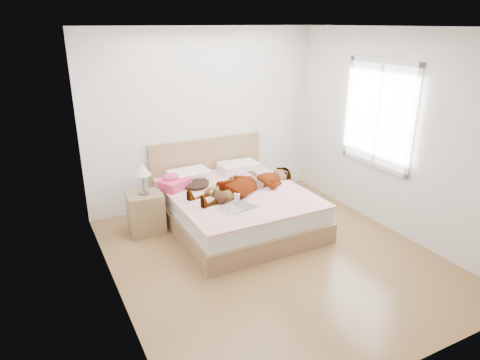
{
  "coord_description": "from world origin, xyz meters",
  "views": [
    {
      "loc": [
        -2.41,
        -3.82,
        2.64
      ],
      "look_at": [
        0.0,
        0.85,
        0.7
      ],
      "focal_mm": 32.0,
      "sensor_mm": 36.0,
      "label": 1
    }
  ],
  "objects": [
    {
      "name": "towel",
      "position": [
        -0.71,
        1.44,
        0.59
      ],
      "size": [
        0.49,
        0.45,
        0.21
      ],
      "color": "#FF4575",
      "rests_on": "bed"
    },
    {
      "name": "hair",
      "position": [
        -0.42,
        1.41,
        0.55
      ],
      "size": [
        0.52,
        0.58,
        0.07
      ],
      "primitive_type": "ellipsoid",
      "rotation": [
        0.0,
        0.0,
        -0.31
      ],
      "color": "black",
      "rests_on": "bed"
    },
    {
      "name": "coffee_mug",
      "position": [
        -0.13,
        0.67,
        0.56
      ],
      "size": [
        0.12,
        0.1,
        0.09
      ],
      "color": "white",
      "rests_on": "bed"
    },
    {
      "name": "ground",
      "position": [
        0.0,
        0.0,
        0.0
      ],
      "size": [
        4.0,
        4.0,
        0.0
      ],
      "primitive_type": "plane",
      "color": "#54361A",
      "rests_on": "ground"
    },
    {
      "name": "room_shell",
      "position": [
        1.77,
        0.3,
        1.5
      ],
      "size": [
        4.0,
        4.0,
        4.0
      ],
      "color": "white",
      "rests_on": "ground"
    },
    {
      "name": "plush_toy",
      "position": [
        -0.35,
        0.71,
        0.59
      ],
      "size": [
        0.21,
        0.28,
        0.15
      ],
      "color": "black",
      "rests_on": "bed"
    },
    {
      "name": "nightstand",
      "position": [
        -1.16,
        1.33,
        0.32
      ],
      "size": [
        0.48,
        0.43,
        0.97
      ],
      "color": "olive",
      "rests_on": "ground"
    },
    {
      "name": "magazine",
      "position": [
        -0.24,
        0.44,
        0.52
      ],
      "size": [
        0.5,
        0.38,
        0.03
      ],
      "color": "silver",
      "rests_on": "bed"
    },
    {
      "name": "woman",
      "position": [
        0.15,
        0.96,
        0.63
      ],
      "size": [
        1.79,
        0.98,
        0.23
      ],
      "primitive_type": "imported",
      "rotation": [
        0.0,
        0.0,
        -1.35
      ],
      "color": "white",
      "rests_on": "bed"
    },
    {
      "name": "phone",
      "position": [
        -0.35,
        1.36,
        0.7
      ],
      "size": [
        0.07,
        0.1,
        0.05
      ],
      "primitive_type": "cube",
      "rotation": [
        0.44,
        0.0,
        0.22
      ],
      "color": "silver",
      "rests_on": "bed"
    },
    {
      "name": "bed",
      "position": [
        0.0,
        1.04,
        0.28
      ],
      "size": [
        1.8,
        2.08,
        1.0
      ],
      "color": "brown",
      "rests_on": "ground"
    }
  ]
}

